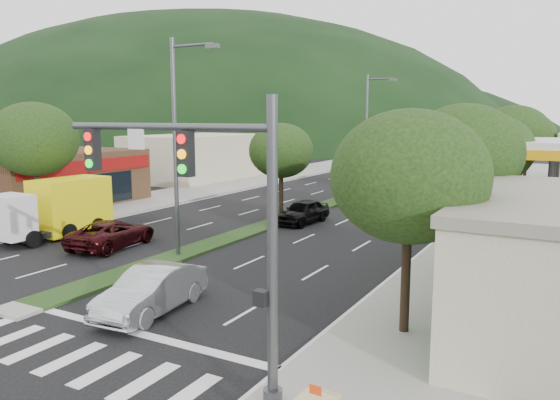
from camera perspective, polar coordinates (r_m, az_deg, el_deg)
The scene contains 27 objects.
ground at distance 21.03m, azimuth -24.83°, elevation -10.22°, with size 160.00×160.00×0.00m, color black.
sidewalk_right at distance 37.26m, azimuth 22.74°, elevation -1.93°, with size 5.00×90.00×0.15m, color gray.
sidewalk_left at distance 47.28m, azimuth -9.60°, elevation 0.78°, with size 6.00×90.00×0.15m, color gray.
median at distance 43.23m, azimuth 6.56°, elevation 0.08°, with size 1.60×56.00×0.12m, color #1B3412.
traffic_signal at distance 12.50m, azimuth -7.14°, elevation -0.08°, with size 6.12×0.40×7.00m.
shop_left at distance 43.98m, azimuth -23.49°, elevation 2.12°, with size 10.15×12.00×4.00m.
bldg_left_far at distance 57.77m, azimuth -8.73°, elevation 4.46°, with size 9.00×14.00×4.60m, color beige.
hill_far at distance 155.20m, azimuth -9.34°, elevation 6.25°, with size 176.00×132.00×82.00m, color black.
tree_r_a at distance 16.18m, azimuth 13.36°, elevation 2.39°, with size 4.60×4.60×6.63m.
tree_r_b at distance 23.94m, azimuth 18.65°, elevation 4.68°, with size 4.80×4.80×6.94m.
tree_r_c at distance 31.84m, azimuth 21.30°, elevation 4.93°, with size 4.40×4.40×6.48m.
tree_r_d at distance 41.74m, azimuth 23.27°, elevation 6.19°, with size 5.00×5.00×7.17m.
tree_r_e at distance 51.70m, azimuth 24.43°, elevation 6.16°, with size 4.60×4.60×6.71m.
tree_med_near at distance 33.79m, azimuth 0.12°, elevation 5.17°, with size 4.00×4.00×6.02m.
tree_med_far at distance 57.87m, azimuth 12.80°, elevation 7.03°, with size 4.80×4.80×6.94m.
tree_l_a at distance 36.00m, azimuth -24.31°, elevation 5.82°, with size 5.20×5.20×7.25m.
streetlight_near at distance 25.33m, azimuth -10.58°, elevation 6.43°, with size 2.60×0.25×10.00m.
streetlight_mid at distance 47.34m, azimuth 9.25°, elevation 7.49°, with size 2.60×0.25×10.00m.
sedan_silver at distance 19.03m, azimuth -13.25°, elevation -9.17°, with size 1.62×4.66×1.53m, color #AEB1B6.
suv_maroon at distance 28.76m, azimuth -17.12°, elevation -3.37°, with size 2.31×5.02×1.39m, color black.
car_queue_a at distance 33.58m, azimuth 2.40°, elevation -1.21°, with size 1.73×4.30×1.47m, color black.
car_queue_b at distance 35.98m, azimuth 15.55°, elevation -0.85°, with size 2.06×5.06×1.47m, color #494A4E.
car_queue_c at distance 42.64m, azimuth 8.46°, elevation 0.87°, with size 1.60×4.58×1.51m, color #4E190D.
car_queue_d at distance 46.21m, azimuth 15.35°, elevation 1.22°, with size 2.41×5.22×1.45m, color black.
car_queue_e at distance 51.15m, azimuth 16.18°, elevation 1.94°, with size 1.82×4.52×1.54m, color #49494E.
box_truck at distance 32.13m, azimuth -22.10°, elevation -0.95°, with size 2.64×6.42×3.14m.
motorhome at distance 51.04m, azimuth 20.74°, elevation 2.89°, with size 3.03×8.99×3.42m.
Camera 1 is at (16.35, -11.49, 6.56)m, focal length 35.00 mm.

